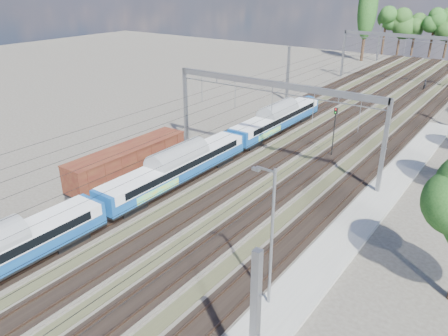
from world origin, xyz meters
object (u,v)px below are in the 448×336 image
Objects in this scene: signal_near at (334,126)px; lamp_post at (271,236)px; worker at (425,85)px; emu_train at (175,165)px; freight_boxcar at (129,161)px.

signal_near is 25.90m from lamp_post.
lamp_post is (5.86, -64.00, 3.98)m from worker.
emu_train is 10.12× the size of signal_near.
lamp_post is (6.58, -25.01, 1.42)m from signal_near.
signal_near reaches higher than emu_train.
worker is 0.35× the size of signal_near.
worker is (14.12, 56.58, -1.11)m from freight_boxcar.
emu_train is 28.81× the size of worker.
emu_train reaches higher than freight_boxcar.
emu_train is at bearing 157.30° from worker.
freight_boxcar is at bearing -159.81° from emu_train.
emu_train is at bearing 20.19° from freight_boxcar.
signal_near is at bearing 52.69° from freight_boxcar.
emu_train is 6.23× the size of lamp_post.
signal_near reaches higher than freight_boxcar.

